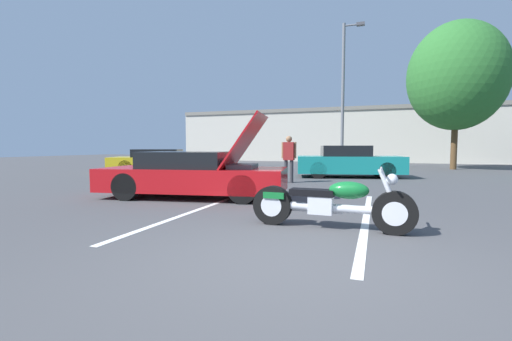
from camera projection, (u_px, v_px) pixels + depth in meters
The scene contains 11 objects.
ground_plane at pixel (289, 262), 3.70m from camera, with size 80.00×80.00×0.00m, color #474749.
parking_stripe_foreground at pixel (203, 208), 6.92m from camera, with size 0.12×5.69×0.01m, color white.
parking_stripe_middle at pixel (366, 219), 5.87m from camera, with size 0.12×5.69×0.01m, color white.
far_building at pixel (366, 133), 28.46m from camera, with size 32.00×4.20×4.40m.
light_pole at pixel (344, 90), 19.56m from camera, with size 1.21×0.28×8.21m.
tree_background at pixel (457, 76), 18.35m from camera, with size 5.02×5.02×7.90m.
motorcycle at pixel (330, 204), 5.16m from camera, with size 2.44×0.70×0.94m.
show_car_hood_open at pixel (195, 175), 8.38m from camera, with size 4.68×2.42×2.02m.
parked_car_mid_row at pixel (348, 162), 13.91m from camera, with size 4.44×2.62×1.28m.
parked_car_left_row at pixel (161, 161), 16.30m from camera, with size 5.00×3.37×1.12m.
spectator_midground at pixel (289, 155), 11.75m from camera, with size 0.52×0.21×1.61m.
Camera 1 is at (0.87, -3.54, 1.25)m, focal length 24.00 mm.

